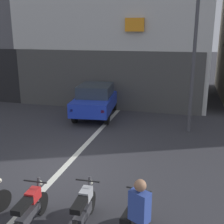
# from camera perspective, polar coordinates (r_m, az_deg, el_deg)

# --- Properties ---
(ground_plane) EXTENTS (120.00, 120.00, 0.00)m
(ground_plane) POSITION_cam_1_polar(r_m,az_deg,el_deg) (9.24, -9.84, -11.19)
(ground_plane) COLOR #333338
(lane_centre_line) EXTENTS (0.20, 18.00, 0.01)m
(lane_centre_line) POSITION_cam_1_polar(r_m,az_deg,el_deg) (14.51, 0.06, -0.91)
(lane_centre_line) COLOR silver
(lane_centre_line) RESTS_ON ground
(building_mid_block) EXTENTS (10.87, 10.07, 10.29)m
(building_mid_block) POSITION_cam_1_polar(r_m,az_deg,el_deg) (20.24, 2.54, 18.44)
(building_mid_block) COLOR silver
(building_mid_block) RESTS_ON ground
(car_blue_crossing_near) EXTENTS (2.20, 4.27, 1.64)m
(car_blue_crossing_near) POSITION_cam_1_polar(r_m,az_deg,el_deg) (14.44, -3.19, 2.60)
(car_blue_crossing_near) COLOR black
(car_blue_crossing_near) RESTS_ON ground
(street_lamp) EXTENTS (0.36, 0.36, 7.16)m
(street_lamp) POSITION_cam_1_polar(r_m,az_deg,el_deg) (12.14, 16.46, 15.95)
(street_lamp) COLOR #47474C
(street_lamp) RESTS_ON ground
(motorcycle_red_row_left_mid) EXTENTS (0.55, 1.67, 0.98)m
(motorcycle_red_row_left_mid) POSITION_cam_1_polar(r_m,az_deg,el_deg) (6.71, -16.14, -18.26)
(motorcycle_red_row_left_mid) COLOR black
(motorcycle_red_row_left_mid) RESTS_ON ground
(motorcycle_silver_row_centre) EXTENTS (0.55, 1.67, 0.98)m
(motorcycle_silver_row_centre) POSITION_cam_1_polar(r_m,az_deg,el_deg) (6.53, -5.71, -18.69)
(motorcycle_silver_row_centre) COLOR black
(motorcycle_silver_row_centre) RESTS_ON ground
(motorcycle_green_row_right_mid) EXTENTS (0.55, 1.66, 0.98)m
(motorcycle_green_row_right_mid) POSITION_cam_1_polar(r_m,az_deg,el_deg) (6.23, 4.31, -20.54)
(motorcycle_green_row_right_mid) COLOR black
(motorcycle_green_row_right_mid) RESTS_ON ground
(person_by_motorcycles) EXTENTS (0.42, 0.36, 1.67)m
(person_by_motorcycles) POSITION_cam_1_polar(r_m,az_deg,el_deg) (5.54, 5.44, -20.72)
(person_by_motorcycles) COLOR #23232D
(person_by_motorcycles) RESTS_ON ground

